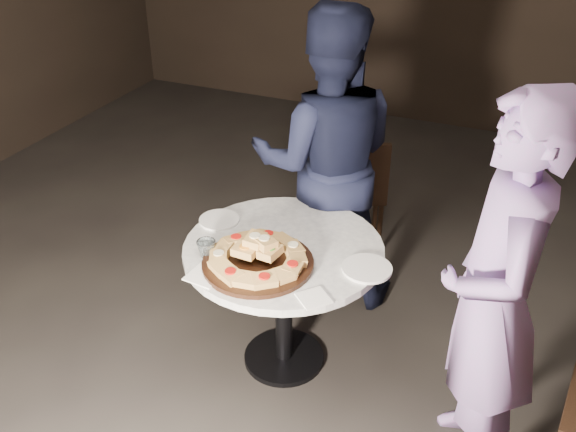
{
  "coord_description": "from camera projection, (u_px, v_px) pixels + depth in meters",
  "views": [
    {
      "loc": [
        0.98,
        -2.05,
        2.27
      ],
      "look_at": [
        0.01,
        0.19,
        0.81
      ],
      "focal_mm": 40.0,
      "sensor_mm": 36.0,
      "label": 1
    }
  ],
  "objects": [
    {
      "name": "plate_right",
      "position": [
        367.0,
        268.0,
        2.71
      ],
      "size": [
        0.22,
        0.22,
        0.01
      ],
      "primitive_type": "cylinder",
      "rotation": [
        0.0,
        0.0,
        0.02
      ],
      "color": "white",
      "rests_on": "table"
    },
    {
      "name": "napkin_far",
      "position": [
        314.0,
        298.0,
        2.55
      ],
      "size": [
        0.16,
        0.16,
        0.01
      ],
      "primitive_type": "cube",
      "rotation": [
        0.0,
        0.0,
        -0.73
      ],
      "color": "white",
      "rests_on": "table"
    },
    {
      "name": "napkin_near",
      "position": [
        205.0,
        276.0,
        2.68
      ],
      "size": [
        0.15,
        0.15,
        0.01
      ],
      "primitive_type": "cube",
      "rotation": [
        0.0,
        0.0,
        -0.09
      ],
      "color": "white",
      "rests_on": "table"
    },
    {
      "name": "table",
      "position": [
        284.0,
        269.0,
        2.94
      ],
      "size": [
        1.18,
        1.18,
        0.68
      ],
      "rotation": [
        0.0,
        0.0,
        0.4
      ],
      "color": "black",
      "rests_on": "ground"
    },
    {
      "name": "focaccia_pile",
      "position": [
        258.0,
        254.0,
        2.72
      ],
      "size": [
        0.42,
        0.43,
        0.11
      ],
      "rotation": [
        0.0,
        0.0,
        -0.06
      ],
      "color": "tan",
      "rests_on": "serving_board"
    },
    {
      "name": "serving_board",
      "position": [
        258.0,
        263.0,
        2.74
      ],
      "size": [
        0.61,
        0.61,
        0.02
      ],
      "primitive_type": "cylinder",
      "rotation": [
        0.0,
        0.0,
        -0.33
      ],
      "color": "black",
      "rests_on": "table"
    },
    {
      "name": "water_glass",
      "position": [
        206.0,
        249.0,
        2.78
      ],
      "size": [
        0.09,
        0.09,
        0.08
      ],
      "primitive_type": "imported",
      "rotation": [
        0.0,
        0.0,
        0.04
      ],
      "color": "silver",
      "rests_on": "table"
    },
    {
      "name": "floor",
      "position": [
        271.0,
        377.0,
        3.11
      ],
      "size": [
        7.0,
        7.0,
        0.0
      ],
      "primitive_type": "plane",
      "color": "black",
      "rests_on": "ground"
    },
    {
      "name": "chair_far",
      "position": [
        356.0,
        186.0,
        3.86
      ],
      "size": [
        0.47,
        0.48,
        0.77
      ],
      "rotation": [
        0.0,
        0.0,
        3.5
      ],
      "color": "black",
      "rests_on": "ground"
    },
    {
      "name": "diner_navy",
      "position": [
        326.0,
        162.0,
        3.31
      ],
      "size": [
        0.96,
        0.85,
        1.63
      ],
      "primitive_type": "imported",
      "rotation": [
        0.0,
        0.0,
        3.5
      ],
      "color": "black",
      "rests_on": "ground"
    },
    {
      "name": "plate_left",
      "position": [
        219.0,
        220.0,
        3.06
      ],
      "size": [
        0.25,
        0.25,
        0.01
      ],
      "primitive_type": "cylinder",
      "rotation": [
        0.0,
        0.0,
        0.38
      ],
      "color": "white",
      "rests_on": "table"
    },
    {
      "name": "diner_teal",
      "position": [
        493.0,
        302.0,
        2.31
      ],
      "size": [
        0.52,
        0.67,
        1.63
      ],
      "primitive_type": "imported",
      "rotation": [
        0.0,
        0.0,
        -1.32
      ],
      "color": "#7F65A4",
      "rests_on": "ground"
    }
  ]
}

